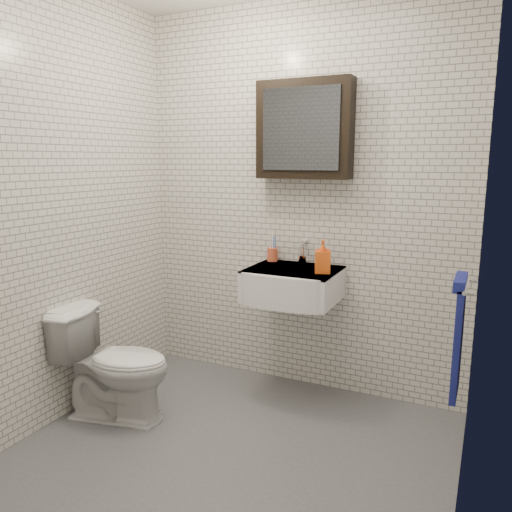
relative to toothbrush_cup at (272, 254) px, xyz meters
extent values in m
cube|color=#505258|center=(0.16, -0.94, -0.89)|extent=(2.20, 2.00, 0.01)
cube|color=silver|center=(0.16, 0.06, 0.35)|extent=(2.20, 0.02, 2.50)
cube|color=silver|center=(0.16, -1.94, 0.35)|extent=(2.20, 0.02, 2.50)
cube|color=silver|center=(-0.94, -0.94, 0.35)|extent=(0.02, 2.00, 2.50)
cube|color=silver|center=(1.26, -0.94, 0.35)|extent=(0.02, 2.00, 2.50)
cube|color=white|center=(0.21, -0.17, -0.15)|extent=(0.55, 0.45, 0.20)
cylinder|color=silver|center=(0.21, -0.15, -0.06)|extent=(0.31, 0.31, 0.02)
cylinder|color=silver|center=(0.21, -0.15, -0.05)|extent=(0.04, 0.04, 0.01)
cube|color=white|center=(0.21, -0.17, -0.05)|extent=(0.55, 0.45, 0.01)
cylinder|color=silver|center=(0.21, 0.00, -0.02)|extent=(0.06, 0.06, 0.06)
cylinder|color=silver|center=(0.21, 0.00, 0.04)|extent=(0.03, 0.03, 0.08)
cylinder|color=silver|center=(0.21, -0.06, 0.07)|extent=(0.02, 0.12, 0.02)
cube|color=silver|center=(0.21, 0.03, 0.10)|extent=(0.02, 0.09, 0.01)
cube|color=black|center=(0.21, -0.01, 0.80)|extent=(0.60, 0.14, 0.60)
cube|color=#3F444C|center=(0.21, -0.09, 0.80)|extent=(0.49, 0.01, 0.49)
cylinder|color=silver|center=(1.22, -0.59, 0.05)|extent=(0.02, 0.30, 0.02)
cylinder|color=silver|center=(1.24, -0.46, 0.05)|extent=(0.04, 0.02, 0.02)
cylinder|color=silver|center=(1.24, -0.72, 0.05)|extent=(0.04, 0.02, 0.02)
cube|color=navy|center=(1.21, -0.59, -0.22)|extent=(0.03, 0.26, 0.54)
cube|color=navy|center=(1.20, -0.59, 0.07)|extent=(0.05, 0.26, 0.05)
cylinder|color=#C45031|center=(0.00, 0.00, 0.00)|extent=(0.09, 0.09, 0.09)
cylinder|color=white|center=(-0.01, -0.01, 0.05)|extent=(0.02, 0.03, 0.17)
cylinder|color=#3C70C2|center=(0.01, -0.01, 0.04)|extent=(0.01, 0.02, 0.15)
cylinder|color=white|center=(0.00, 0.01, 0.06)|extent=(0.02, 0.03, 0.18)
cylinder|color=#3C70C2|center=(0.02, 0.01, 0.05)|extent=(0.02, 0.04, 0.16)
imported|color=#FF5B1A|center=(0.41, -0.19, 0.05)|extent=(0.12, 0.12, 0.20)
imported|color=white|center=(-0.64, -0.87, -0.56)|extent=(0.72, 0.50, 0.67)
camera|label=1|loc=(1.30, -3.01, 0.62)|focal=35.00mm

